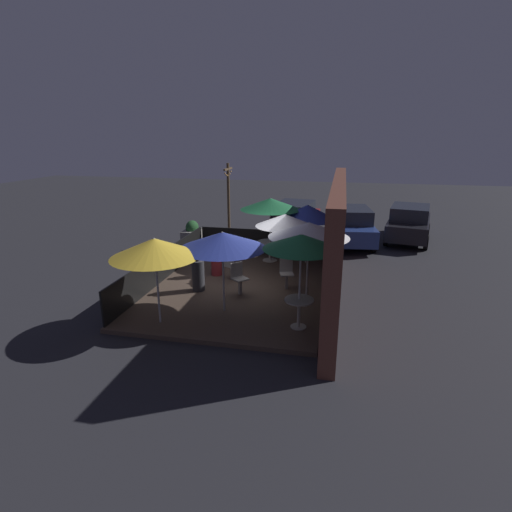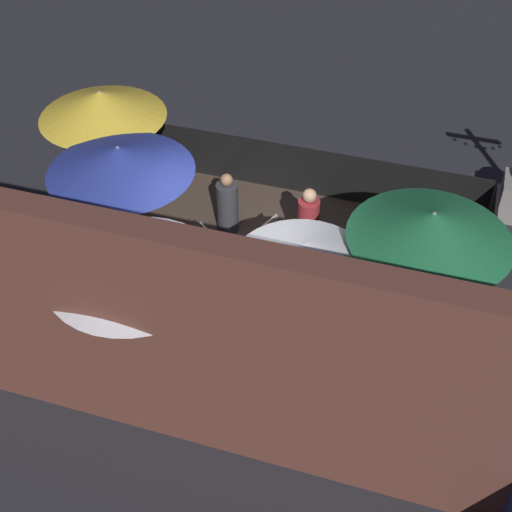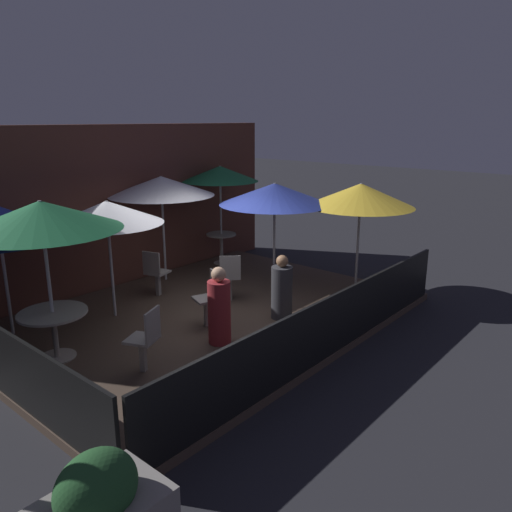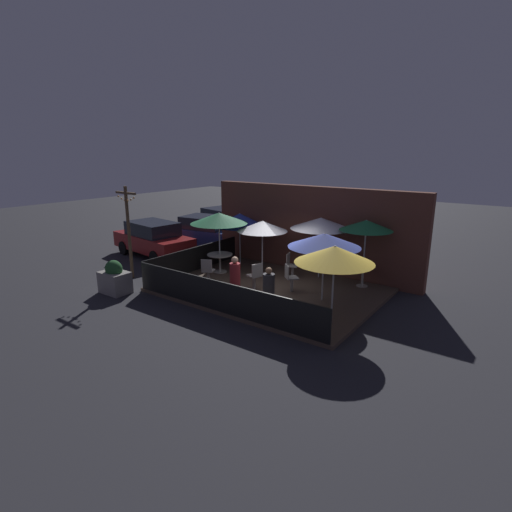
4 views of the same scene
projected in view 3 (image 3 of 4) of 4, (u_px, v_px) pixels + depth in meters
name	position (u px, v px, depth m)	size (l,w,h in m)	color
ground_plane	(208.00, 319.00, 9.17)	(60.00, 60.00, 0.00)	#26262B
patio_deck	(207.00, 316.00, 9.15)	(7.34, 5.29, 0.12)	#47382D
building_wall	(110.00, 209.00, 10.51)	(8.94, 0.36, 3.46)	brown
fence_front	(329.00, 327.00, 7.38)	(7.14, 0.05, 0.95)	black
fence_side_left	(1.00, 360.00, 6.35)	(0.05, 5.09, 0.95)	black
patio_umbrella_0	(41.00, 216.00, 6.89)	(2.21, 2.21, 2.36)	#B2B2B7
patio_umbrella_1	(220.00, 174.00, 11.73)	(1.81, 1.81, 2.38)	#B2B2B7
patio_umbrella_2	(361.00, 195.00, 9.95)	(2.16, 2.16, 2.21)	#B2B2B7
patio_umbrella_4	(161.00, 186.00, 10.51)	(2.24, 2.24, 2.28)	#B2B2B7
patio_umbrella_5	(275.00, 194.00, 10.10)	(2.27, 2.27, 2.19)	#B2B2B7
patio_umbrella_6	(107.00, 212.00, 8.53)	(1.92, 1.92, 2.10)	#B2B2B7
dining_table_0	(53.00, 321.00, 7.31)	(0.99, 0.99, 0.73)	#9E998E
dining_table_1	(221.00, 240.00, 12.16)	(0.72, 0.72, 0.75)	#9E998E
patio_chair_0	(146.00, 337.00, 6.91)	(0.53, 0.53, 0.94)	gray
patio_chair_1	(210.00, 296.00, 8.49)	(0.51, 0.51, 0.95)	gray
patio_chair_2	(155.00, 271.00, 9.89)	(0.49, 0.49, 0.94)	gray
patio_chair_3	(230.00, 276.00, 9.62)	(0.56, 0.56, 0.95)	gray
patron_0	(219.00, 309.00, 7.82)	(0.51, 0.51, 1.25)	maroon
patron_1	(282.00, 290.00, 8.82)	(0.46, 0.46, 1.16)	#333338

